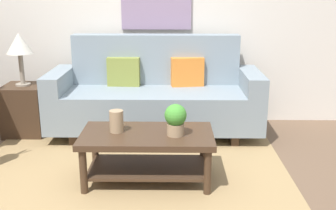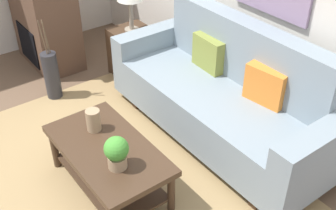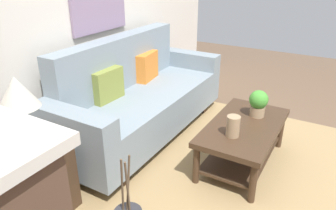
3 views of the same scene
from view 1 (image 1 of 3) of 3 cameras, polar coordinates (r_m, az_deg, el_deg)
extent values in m
plane|color=brown|center=(3.33, -6.25, -12.75)|extent=(9.34, 9.34, 0.00)
cube|color=silver|center=(4.96, -3.85, 13.17)|extent=(5.34, 0.10, 2.70)
cube|color=#A38456|center=(3.77, -5.34, -9.01)|extent=(2.83, 2.14, 0.01)
cube|color=gray|center=(4.53, -1.81, -0.32)|extent=(1.88, 0.84, 0.40)
cube|color=gray|center=(4.73, -1.68, 6.36)|extent=(1.88, 0.20, 0.56)
cube|color=gray|center=(4.67, -14.69, 0.91)|extent=(0.20, 0.84, 0.60)
cube|color=gray|center=(4.58, 11.32, 0.83)|extent=(0.20, 0.84, 0.60)
cube|color=#422D1E|center=(4.72, -12.04, -3.30)|extent=(0.08, 0.74, 0.12)
cube|color=#422D1E|center=(4.65, 8.65, -3.43)|extent=(0.08, 0.74, 0.12)
cube|color=olive|center=(4.66, -6.15, 4.61)|extent=(0.37, 0.14, 0.32)
cube|color=orange|center=(4.63, 2.70, 4.60)|extent=(0.37, 0.17, 0.32)
cube|color=#422D1E|center=(3.44, -2.93, -4.29)|extent=(1.10, 0.60, 0.05)
cube|color=#422D1E|center=(3.55, -2.86, -8.61)|extent=(0.98, 0.50, 0.02)
cylinder|color=#422D1E|center=(3.36, -11.63, -9.09)|extent=(0.06, 0.06, 0.38)
cylinder|color=#422D1E|center=(3.29, 5.50, -9.34)|extent=(0.06, 0.06, 0.38)
cylinder|color=#422D1E|center=(3.81, -10.06, -5.91)|extent=(0.06, 0.06, 0.38)
cylinder|color=#422D1E|center=(3.75, 4.90, -6.06)|extent=(0.06, 0.06, 0.38)
cylinder|color=tan|center=(3.45, -7.14, -2.25)|extent=(0.12, 0.12, 0.18)
cylinder|color=tan|center=(3.36, 1.04, -3.38)|extent=(0.14, 0.14, 0.10)
sphere|color=#469834|center=(3.32, 1.05, -1.40)|extent=(0.18, 0.18, 0.18)
cube|color=#422D1E|center=(4.84, -19.09, -0.64)|extent=(0.44, 0.44, 0.56)
cylinder|color=gray|center=(4.77, -19.41, 2.70)|extent=(0.16, 0.16, 0.02)
cylinder|color=gray|center=(4.74, -19.59, 4.64)|extent=(0.05, 0.05, 0.35)
cone|color=beige|center=(4.69, -19.92, 8.05)|extent=(0.28, 0.28, 0.22)
camera|label=2|loc=(3.08, 49.56, 28.78)|focal=44.81mm
camera|label=3|loc=(3.79, -49.14, 13.87)|focal=33.93mm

